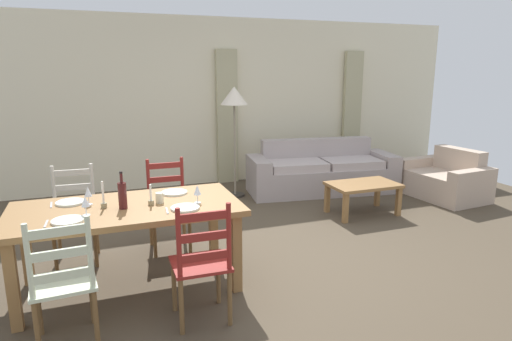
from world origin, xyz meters
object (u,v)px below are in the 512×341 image
(dining_chair_far_right, at_px, (168,205))
(wine_glass_near_right, at_px, (197,191))
(dining_chair_far_left, at_px, (75,215))
(coffee_table, at_px, (363,188))
(armchair_upholstered, at_px, (446,181))
(coffee_cup_primary, at_px, (160,198))
(dining_chair_near_left, at_px, (63,282))
(dining_table, at_px, (127,216))
(wine_glass_far_left, at_px, (88,192))
(couch, at_px, (321,173))
(dining_chair_near_right, at_px, (202,263))
(wine_bottle, at_px, (122,195))
(standing_lamp, at_px, (234,102))
(wine_glass_near_left, at_px, (85,202))

(dining_chair_far_right, bearing_deg, wine_glass_near_right, -82.79)
(dining_chair_far_left, bearing_deg, dining_chair_far_right, 0.77)
(coffee_table, xyz_separation_m, armchair_upholstered, (1.65, 0.26, -0.11))
(coffee_cup_primary, bearing_deg, dining_chair_near_left, -137.07)
(dining_table, distance_m, wine_glass_far_left, 0.39)
(dining_table, relative_size, couch, 0.80)
(dining_chair_near_left, relative_size, wine_glass_near_right, 5.96)
(dining_table, height_order, coffee_cup_primary, coffee_cup_primary)
(dining_chair_near_right, relative_size, dining_chair_far_right, 1.00)
(dining_chair_near_right, xyz_separation_m, dining_chair_far_left, (-0.91, 1.52, 0.00))
(dining_chair_near_right, distance_m, armchair_upholstered, 4.71)
(dining_chair_far_left, relative_size, armchair_upholstered, 0.78)
(dining_table, relative_size, dining_chair_near_left, 1.98)
(dining_chair_near_left, xyz_separation_m, dining_chair_far_right, (0.95, 1.50, 0.00))
(wine_bottle, relative_size, standing_lamp, 0.19)
(dining_chair_far_left, xyz_separation_m, wine_glass_near_right, (1.04, -0.90, 0.38))
(wine_bottle, bearing_deg, standing_lamp, 54.58)
(couch, bearing_deg, coffee_cup_primary, -141.49)
(wine_glass_near_right, bearing_deg, coffee_cup_primary, 158.36)
(wine_glass_near_right, bearing_deg, wine_glass_near_left, -178.65)
(wine_glass_far_left, distance_m, coffee_table, 3.50)
(dining_chair_near_right, distance_m, wine_glass_far_left, 1.23)
(dining_table, xyz_separation_m, wine_bottle, (-0.03, -0.06, 0.20))
(dining_table, relative_size, wine_bottle, 6.01)
(dining_table, xyz_separation_m, wine_glass_near_left, (-0.32, -0.15, 0.20))
(dining_chair_near_left, relative_size, dining_chair_near_right, 1.00)
(dining_chair_near_right, height_order, armchair_upholstered, dining_chair_near_right)
(dining_chair_far_left, distance_m, standing_lamp, 2.89)
(wine_glass_near_right, relative_size, wine_glass_far_left, 1.00)
(dining_table, height_order, dining_chair_near_right, dining_chair_near_right)
(dining_chair_near_left, relative_size, couch, 0.41)
(dining_chair_far_right, distance_m, coffee_table, 2.60)
(couch, bearing_deg, dining_chair_far_right, -151.10)
(dining_chair_far_left, bearing_deg, wine_glass_near_right, -41.04)
(wine_glass_far_left, bearing_deg, wine_bottle, -37.93)
(coffee_table, distance_m, armchair_upholstered, 1.67)
(armchair_upholstered, bearing_deg, wine_glass_near_left, -164.15)
(dining_chair_near_left, distance_m, coffee_cup_primary, 1.09)
(dining_chair_far_right, bearing_deg, standing_lamp, 52.23)
(wine_bottle, relative_size, coffee_cup_primary, 3.51)
(wine_glass_far_left, relative_size, standing_lamp, 0.10)
(dining_chair_near_left, height_order, standing_lamp, standing_lamp)
(dining_chair_near_right, height_order, dining_chair_far_right, same)
(coffee_cup_primary, height_order, armchair_upholstered, coffee_cup_primary)
(dining_chair_near_left, bearing_deg, dining_chair_far_right, 57.57)
(dining_chair_near_right, distance_m, couch, 3.98)
(dining_table, bearing_deg, wine_glass_near_right, -12.02)
(dining_chair_near_right, distance_m, wine_bottle, 0.93)
(armchair_upholstered, bearing_deg, dining_chair_near_right, -154.48)
(standing_lamp, bearing_deg, couch, -7.76)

